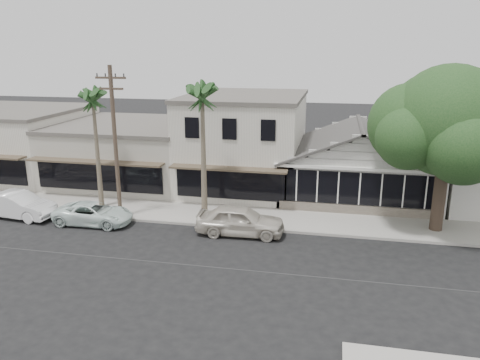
% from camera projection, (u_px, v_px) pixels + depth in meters
% --- Properties ---
extents(ground, '(140.00, 140.00, 0.00)m').
position_uv_depth(ground, '(253.00, 271.00, 21.50)').
color(ground, black).
rests_on(ground, ground).
extents(sidewalk_north, '(90.00, 3.50, 0.15)m').
position_uv_depth(sidewalk_north, '(146.00, 210.00, 29.39)').
color(sidewalk_north, '#9E9991').
rests_on(sidewalk_north, ground).
extents(corner_shop, '(10.40, 8.60, 5.10)m').
position_uv_depth(corner_shop, '(358.00, 160.00, 31.58)').
color(corner_shop, silver).
rests_on(corner_shop, ground).
extents(row_building_near, '(8.00, 10.00, 6.50)m').
position_uv_depth(row_building_near, '(245.00, 143.00, 33.92)').
color(row_building_near, silver).
rests_on(row_building_near, ground).
extents(row_building_midnear, '(10.00, 10.00, 4.20)m').
position_uv_depth(row_building_midnear, '(130.00, 153.00, 35.97)').
color(row_building_midnear, '#B5B2A3').
rests_on(row_building_midnear, ground).
extents(row_building_midfar, '(11.00, 10.00, 5.00)m').
position_uv_depth(row_building_midfar, '(9.00, 143.00, 37.89)').
color(row_building_midfar, silver).
rests_on(row_building_midfar, ground).
extents(utility_pole, '(1.80, 0.24, 9.00)m').
position_uv_depth(utility_pole, '(115.00, 140.00, 26.84)').
color(utility_pole, brown).
rests_on(utility_pole, ground).
extents(car_0, '(4.88, 2.10, 1.64)m').
position_uv_depth(car_0, '(240.00, 220.00, 25.54)').
color(car_0, beige).
rests_on(car_0, ground).
extents(car_1, '(4.87, 2.13, 1.56)m').
position_uv_depth(car_1, '(18.00, 205.00, 28.13)').
color(car_1, white).
rests_on(car_1, ground).
extents(car_2, '(4.57, 2.15, 1.26)m').
position_uv_depth(car_2, '(94.00, 213.00, 27.13)').
color(car_2, white).
rests_on(car_2, ground).
extents(shade_tree, '(8.27, 7.47, 9.17)m').
position_uv_depth(shade_tree, '(445.00, 124.00, 24.72)').
color(shade_tree, '#4A382D').
rests_on(shade_tree, ground).
extents(palm_east, '(3.03, 3.03, 8.45)m').
position_uv_depth(palm_east, '(202.00, 97.00, 26.17)').
color(palm_east, '#726651').
rests_on(palm_east, ground).
extents(palm_mid, '(2.83, 2.83, 7.95)m').
position_uv_depth(palm_mid, '(93.00, 100.00, 28.06)').
color(palm_mid, '#726651').
rests_on(palm_mid, ground).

